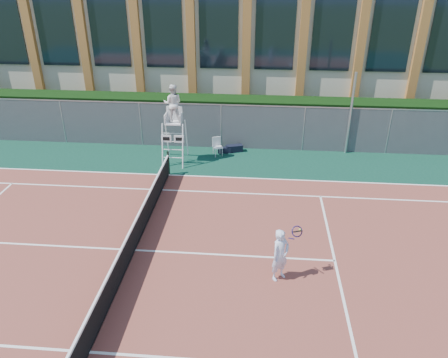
# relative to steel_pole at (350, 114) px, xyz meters

# --- Properties ---
(ground) EXTENTS (120.00, 120.00, 0.00)m
(ground) POSITION_rel_steel_pole_xyz_m (-8.09, -8.70, -1.96)
(ground) COLOR #233814
(apron) EXTENTS (36.00, 20.00, 0.01)m
(apron) POSITION_rel_steel_pole_xyz_m (-8.09, -7.70, -1.96)
(apron) COLOR #0B3124
(apron) RESTS_ON ground
(tennis_court) EXTENTS (23.77, 10.97, 0.02)m
(tennis_court) POSITION_rel_steel_pole_xyz_m (-8.09, -8.70, -1.94)
(tennis_court) COLOR brown
(tennis_court) RESTS_ON apron
(tennis_net) EXTENTS (0.10, 11.30, 1.10)m
(tennis_net) POSITION_rel_steel_pole_xyz_m (-8.09, -8.70, -1.42)
(tennis_net) COLOR black
(tennis_net) RESTS_ON ground
(fence) EXTENTS (40.00, 0.06, 2.20)m
(fence) POSITION_rel_steel_pole_xyz_m (-8.09, 0.10, -0.86)
(fence) COLOR #595E60
(fence) RESTS_ON ground
(hedge) EXTENTS (40.00, 1.40, 2.20)m
(hedge) POSITION_rel_steel_pole_xyz_m (-8.09, 1.30, -0.86)
(hedge) COLOR black
(hedge) RESTS_ON ground
(building) EXTENTS (45.00, 10.60, 8.22)m
(building) POSITION_rel_steel_pole_xyz_m (-8.09, 9.25, 2.18)
(building) COLOR beige
(building) RESTS_ON ground
(steel_pole) EXTENTS (0.12, 0.12, 3.92)m
(steel_pole) POSITION_rel_steel_pole_xyz_m (0.00, 0.00, 0.00)
(steel_pole) COLOR #9EA0A5
(steel_pole) RESTS_ON ground
(umpire_chair) EXTENTS (1.02, 1.57, 3.66)m
(umpire_chair) POSITION_rel_steel_pole_xyz_m (-8.06, -1.65, 0.71)
(umpire_chair) COLOR white
(umpire_chair) RESTS_ON ground
(plastic_chair) EXTENTS (0.55, 0.55, 0.90)m
(plastic_chair) POSITION_rel_steel_pole_xyz_m (-6.20, -0.82, -1.43)
(plastic_chair) COLOR silver
(plastic_chair) RESTS_ON apron
(sports_bag_near) EXTENTS (0.86, 0.55, 0.34)m
(sports_bag_near) POSITION_rel_steel_pole_xyz_m (-5.40, -0.37, -1.78)
(sports_bag_near) COLOR black
(sports_bag_near) RESTS_ON apron
(sports_bag_far) EXTENTS (0.67, 0.34, 0.26)m
(sports_bag_far) POSITION_rel_steel_pole_xyz_m (-5.87, -0.51, -1.82)
(sports_bag_far) COLOR black
(sports_bag_far) RESTS_ON apron
(tennis_player) EXTENTS (0.99, 0.78, 1.67)m
(tennis_player) POSITION_rel_steel_pole_xyz_m (-3.46, -9.66, -1.10)
(tennis_player) COLOR #D4E1FF
(tennis_player) RESTS_ON tennis_court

